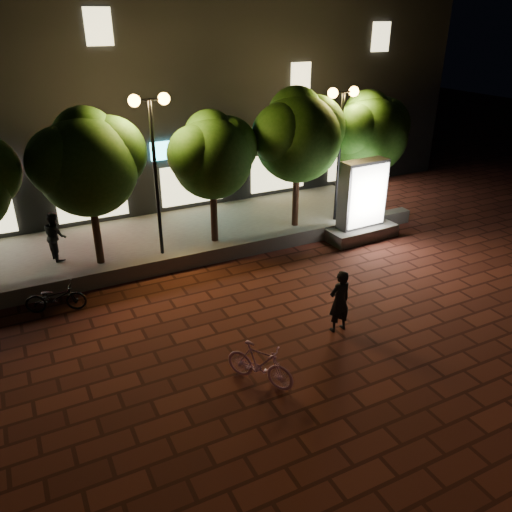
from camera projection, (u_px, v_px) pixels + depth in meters
ground at (275, 318)px, 13.63m from camera, size 80.00×80.00×0.00m
retaining_wall at (217, 253)px, 16.76m from camera, size 16.00×0.45×0.50m
sidewalk at (191, 233)px, 18.87m from camera, size 16.00×5.00×0.08m
building_block at (133, 75)px, 22.00m from camera, size 28.00×8.12×11.30m
tree_left at (88, 160)px, 15.18m from camera, size 3.60×3.00×4.89m
tree_mid at (212, 153)px, 16.90m from camera, size 3.24×2.70×4.50m
tree_right at (298, 133)px, 18.09m from camera, size 3.72×3.10×5.07m
tree_far_right at (370, 130)px, 19.47m from camera, size 3.48×2.90×4.76m
street_lamp_left at (152, 135)px, 15.51m from camera, size 1.26×0.36×5.18m
street_lamp_right at (341, 121)px, 18.40m from camera, size 1.26×0.36×4.98m
ad_kiosk at (361, 207)px, 18.16m from camera, size 2.68×1.43×2.85m
scooter_pink at (260, 364)px, 11.04m from camera, size 1.29×1.62×0.98m
rider at (339, 301)px, 12.77m from camera, size 0.63×0.43×1.69m
scooter_parked at (56, 297)px, 13.79m from camera, size 1.68×0.98×0.84m
pedestrian at (55, 236)px, 16.46m from camera, size 0.77×0.90×1.61m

